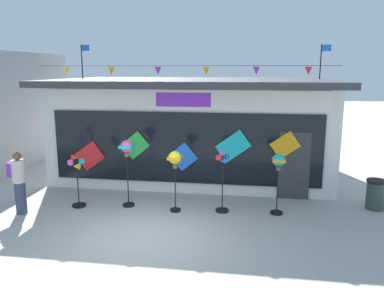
# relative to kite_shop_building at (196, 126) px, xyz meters

# --- Properties ---
(ground_plane) EXTENTS (80.00, 80.00, 0.00)m
(ground_plane) POSITION_rel_kite_shop_building_xyz_m (-0.40, -5.83, -1.74)
(ground_plane) COLOR #ADAAA5
(kite_shop_building) EXTENTS (9.53, 6.02, 4.68)m
(kite_shop_building) POSITION_rel_kite_shop_building_xyz_m (0.00, 0.00, 0.00)
(kite_shop_building) COLOR silver
(kite_shop_building) RESTS_ON ground_plane
(wind_spinner_far_left) EXTENTS (0.42, 0.38, 1.51)m
(wind_spinner_far_left) POSITION_rel_kite_shop_building_xyz_m (-2.72, -4.19, -0.80)
(wind_spinner_far_left) COLOR black
(wind_spinner_far_left) RESTS_ON ground_plane
(wind_spinner_left) EXTENTS (0.35, 0.35, 1.89)m
(wind_spinner_left) POSITION_rel_kite_shop_building_xyz_m (-1.36, -3.92, -0.24)
(wind_spinner_left) COLOR black
(wind_spinner_left) RESTS_ON ground_plane
(wind_spinner_center_left) EXTENTS (0.36, 0.36, 1.67)m
(wind_spinner_center_left) POSITION_rel_kite_shop_building_xyz_m (0.02, -4.11, -0.39)
(wind_spinner_center_left) COLOR black
(wind_spinner_center_left) RESTS_ON ground_plane
(wind_spinner_center_right) EXTENTS (0.37, 0.35, 1.71)m
(wind_spinner_center_right) POSITION_rel_kite_shop_building_xyz_m (1.28, -3.99, -0.72)
(wind_spinner_center_right) COLOR black
(wind_spinner_center_right) RESTS_ON ground_plane
(wind_spinner_right) EXTENTS (0.34, 0.34, 1.64)m
(wind_spinner_right) POSITION_rel_kite_shop_building_xyz_m (2.73, -3.91, -0.47)
(wind_spinner_right) COLOR black
(wind_spinner_right) RESTS_ON ground_plane
(person_near_camera) EXTENTS (0.47, 0.37, 1.68)m
(person_near_camera) POSITION_rel_kite_shop_building_xyz_m (-4.04, -4.86, -0.85)
(person_near_camera) COLOR #333D56
(person_near_camera) RESTS_ON ground_plane
(trash_bin) EXTENTS (0.52, 0.52, 0.83)m
(trash_bin) POSITION_rel_kite_shop_building_xyz_m (5.42, -3.15, -1.32)
(trash_bin) COLOR #2D4238
(trash_bin) RESTS_ON ground_plane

